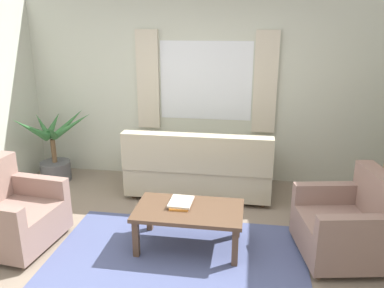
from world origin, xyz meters
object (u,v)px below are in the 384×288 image
Objects in this scene: couch at (199,169)px; armchair_right at (349,225)px; armchair_left at (9,214)px; book_stack_on_table at (181,203)px; coffee_table at (189,214)px; potted_plant at (54,152)px.

couch is 1.95× the size of armchair_right.
couch is at bearing -136.67° from armchair_right.
couch is at bearing -43.24° from armchair_left.
book_stack_on_table is at bearing -100.84° from armchair_right.
coffee_table is (-1.59, -0.07, 0.03)m from armchair_right.
armchair_left is 3.45m from armchair_right.
coffee_table is 0.15m from book_stack_on_table.
coffee_table is 0.99× the size of potted_plant.
potted_plant is at bearing -120.38° from armchair_right.
potted_plant is at bearing 147.20° from book_stack_on_table.
couch is 1.71× the size of potted_plant.
couch is 2.06m from armchair_right.
potted_plant reaches higher than couch.
armchair_left is 2.81× the size of book_stack_on_table.
potted_plant is (-2.14, 1.38, -0.03)m from book_stack_on_table.
armchair_right is 4.07m from potted_plant.
book_stack_on_table is at bearing 88.74° from couch.
armchair_left reaches higher than book_stack_on_table.
couch is at bearing -4.55° from potted_plant.
armchair_right is 2.97× the size of book_stack_on_table.
couch is 5.79× the size of book_stack_on_table.
book_stack_on_table is 2.54m from potted_plant.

